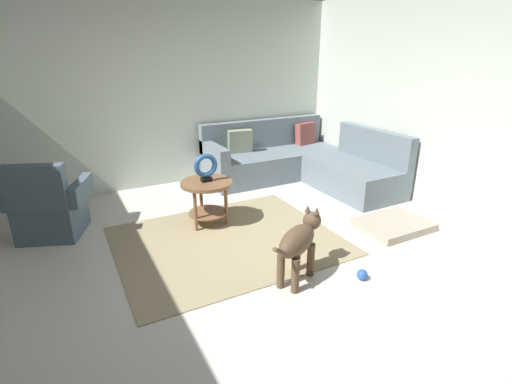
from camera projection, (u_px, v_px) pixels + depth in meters
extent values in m
cube|color=silver|center=(243.00, 281.00, 3.50)|extent=(6.00, 6.00, 0.10)
cube|color=silver|center=(152.00, 94.00, 5.45)|extent=(6.00, 0.12, 2.70)
cube|color=silver|center=(475.00, 106.00, 4.30)|extent=(0.12, 6.00, 2.70)
cube|color=tan|center=(227.00, 241.00, 4.13)|extent=(2.30, 1.90, 0.01)
cube|color=slate|center=(274.00, 164.00, 6.16)|extent=(2.20, 0.85, 0.42)
cube|color=slate|center=(263.00, 133.00, 6.30)|extent=(2.20, 0.14, 0.46)
cube|color=slate|center=(353.00, 177.00, 5.53)|extent=(0.85, 1.40, 0.42)
cube|color=slate|center=(374.00, 145.00, 5.53)|extent=(0.14, 1.40, 0.46)
cube|color=slate|center=(214.00, 152.00, 5.60)|extent=(0.16, 0.85, 0.22)
cube|color=#994C47|center=(306.00, 134.00, 6.53)|extent=(0.40, 0.22, 0.39)
cube|color=gray|center=(240.00, 142.00, 5.98)|extent=(0.40, 0.20, 0.39)
cube|color=#4C6070|center=(53.00, 218.00, 4.23)|extent=(0.78, 0.78, 0.40)
cube|color=#4C6070|center=(35.00, 188.00, 3.84)|extent=(0.61, 0.35, 0.48)
cube|color=#4C6070|center=(13.00, 193.00, 4.08)|extent=(0.31, 0.60, 0.22)
cube|color=#4C6070|center=(81.00, 190.00, 4.16)|extent=(0.31, 0.60, 0.22)
cylinder|color=brown|center=(207.00, 183.00, 4.35)|extent=(0.60, 0.60, 0.04)
cylinder|color=brown|center=(208.00, 213.00, 4.48)|extent=(0.45, 0.45, 0.02)
cylinder|color=brown|center=(201.00, 199.00, 4.62)|extent=(0.04, 0.04, 0.50)
cylinder|color=brown|center=(195.00, 211.00, 4.27)|extent=(0.04, 0.04, 0.50)
cylinder|color=brown|center=(226.00, 205.00, 4.43)|extent=(0.04, 0.04, 0.50)
cube|color=black|center=(206.00, 179.00, 4.33)|extent=(0.12, 0.08, 0.05)
torus|color=#265999|center=(206.00, 166.00, 4.27)|extent=(0.28, 0.06, 0.28)
cube|color=#B2A38E|center=(393.00, 225.00, 4.40)|extent=(0.80, 0.60, 0.09)
cylinder|color=brown|center=(297.00, 255.00, 3.53)|extent=(0.07, 0.07, 0.32)
cylinder|color=brown|center=(311.00, 260.00, 3.46)|extent=(0.07, 0.07, 0.32)
cylinder|color=brown|center=(281.00, 271.00, 3.28)|extent=(0.07, 0.07, 0.32)
cylinder|color=brown|center=(295.00, 276.00, 3.21)|extent=(0.07, 0.07, 0.32)
ellipsoid|color=brown|center=(297.00, 241.00, 3.28)|extent=(0.56, 0.45, 0.24)
sphere|color=brown|center=(312.00, 221.00, 3.49)|extent=(0.17, 0.17, 0.17)
ellipsoid|color=brown|center=(315.00, 220.00, 3.56)|extent=(0.14, 0.12, 0.07)
cone|color=brown|center=(308.00, 208.00, 3.47)|extent=(0.06, 0.06, 0.07)
cone|color=brown|center=(317.00, 211.00, 3.42)|extent=(0.06, 0.06, 0.07)
cylinder|color=brown|center=(280.00, 252.00, 3.02)|extent=(0.19, 0.13, 0.16)
sphere|color=blue|center=(362.00, 275.00, 3.42)|extent=(0.10, 0.10, 0.10)
cylinder|color=silver|center=(311.00, 250.00, 3.90)|extent=(0.14, 0.13, 0.05)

